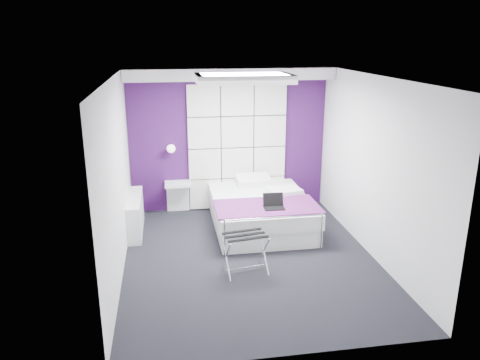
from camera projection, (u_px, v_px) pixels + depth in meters
The scene contains 15 objects.
floor at pixel (250, 259), 6.84m from camera, with size 4.40×4.40×0.00m, color black.
ceiling at pixel (251, 77), 6.07m from camera, with size 4.40×4.40×0.00m, color white.
wall_back at pixel (229, 140), 8.53m from camera, with size 3.60×3.60×0.00m, color silver.
wall_left at pixel (117, 180), 6.18m from camera, with size 4.40×4.40×0.00m, color silver.
wall_right at pixel (373, 168), 6.73m from camera, with size 4.40×4.40×0.00m, color silver.
accent_wall at pixel (229, 140), 8.52m from camera, with size 3.58×0.02×2.58m, color #361046.
soffit at pixel (230, 74), 7.94m from camera, with size 3.58×0.50×0.20m, color white.
headboard at pixel (237, 147), 8.53m from camera, with size 1.80×0.08×2.30m, color silver, non-canonical shape.
skylight at pixel (243, 78), 6.65m from camera, with size 1.36×0.86×0.12m, color white, non-canonical shape.
wall_lamp at pixel (171, 148), 8.26m from camera, with size 0.15×0.15×0.15m, color white.
radiator at pixel (135, 214), 7.71m from camera, with size 0.22×1.20×0.60m, color white.
bed at pixel (260, 211), 7.89m from camera, with size 1.64×1.98×0.70m.
nightstand at pixel (178, 184), 8.43m from camera, with size 0.46×0.36×0.05m, color white.
luggage_rack at pixel (245, 253), 6.38m from camera, with size 0.56×0.41×0.55m.
laptop at pixel (273, 204), 7.27m from camera, with size 0.32×0.23×0.23m.
Camera 1 is at (-1.14, -6.09, 3.12)m, focal length 35.00 mm.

